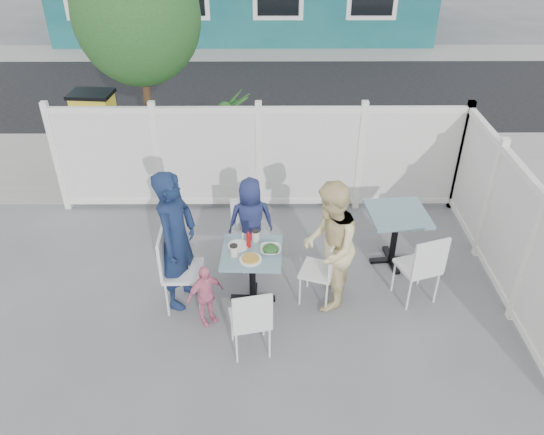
{
  "coord_description": "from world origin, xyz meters",
  "views": [
    {
      "loc": [
        0.25,
        -4.44,
        4.27
      ],
      "look_at": [
        0.28,
        0.72,
        0.9
      ],
      "focal_mm": 35.0,
      "sensor_mm": 36.0,
      "label": 1
    }
  ],
  "objects_px": {
    "utility_cabinet": "(97,129)",
    "chair_back": "(250,227)",
    "chair_right": "(324,266)",
    "spare_table": "(396,224)",
    "man": "(177,240)",
    "main_table": "(252,263)",
    "boy": "(251,221)",
    "woman": "(329,247)",
    "chair_near": "(251,318)",
    "toddler": "(205,295)",
    "chair_left": "(175,265)"
  },
  "relations": [
    {
      "from": "chair_near",
      "to": "chair_left",
      "type": "bearing_deg",
      "value": 126.69
    },
    {
      "from": "utility_cabinet",
      "to": "man",
      "type": "bearing_deg",
      "value": -56.96
    },
    {
      "from": "utility_cabinet",
      "to": "main_table",
      "type": "height_order",
      "value": "utility_cabinet"
    },
    {
      "from": "toddler",
      "to": "chair_near",
      "type": "bearing_deg",
      "value": -79.02
    },
    {
      "from": "utility_cabinet",
      "to": "boy",
      "type": "relative_size",
      "value": 1.0
    },
    {
      "from": "chair_near",
      "to": "woman",
      "type": "bearing_deg",
      "value": 32.39
    },
    {
      "from": "chair_back",
      "to": "chair_left",
      "type": "bearing_deg",
      "value": 23.17
    },
    {
      "from": "man",
      "to": "toddler",
      "type": "xyz_separation_m",
      "value": [
        0.32,
        -0.38,
        -0.47
      ]
    },
    {
      "from": "chair_back",
      "to": "man",
      "type": "distance_m",
      "value": 1.13
    },
    {
      "from": "utility_cabinet",
      "to": "chair_back",
      "type": "height_order",
      "value": "utility_cabinet"
    },
    {
      "from": "chair_left",
      "to": "chair_back",
      "type": "relative_size",
      "value": 1.1
    },
    {
      "from": "chair_left",
      "to": "chair_near",
      "type": "bearing_deg",
      "value": 47.17
    },
    {
      "from": "man",
      "to": "boy",
      "type": "distance_m",
      "value": 1.15
    },
    {
      "from": "chair_right",
      "to": "chair_back",
      "type": "height_order",
      "value": "chair_back"
    },
    {
      "from": "main_table",
      "to": "chair_near",
      "type": "height_order",
      "value": "chair_near"
    },
    {
      "from": "chair_near",
      "to": "chair_right",
      "type": "bearing_deg",
      "value": 34.26
    },
    {
      "from": "toddler",
      "to": "woman",
      "type": "bearing_deg",
      "value": -22.07
    },
    {
      "from": "main_table",
      "to": "chair_near",
      "type": "bearing_deg",
      "value": -89.22
    },
    {
      "from": "spare_table",
      "to": "main_table",
      "type": "bearing_deg",
      "value": -157.68
    },
    {
      "from": "spare_table",
      "to": "toddler",
      "type": "bearing_deg",
      "value": -154.51
    },
    {
      "from": "boy",
      "to": "utility_cabinet",
      "type": "bearing_deg",
      "value": -55.14
    },
    {
      "from": "woman",
      "to": "chair_near",
      "type": "bearing_deg",
      "value": -37.62
    },
    {
      "from": "chair_near",
      "to": "woman",
      "type": "relative_size",
      "value": 0.56
    },
    {
      "from": "chair_right",
      "to": "spare_table",
      "type": "bearing_deg",
      "value": -33.25
    },
    {
      "from": "chair_right",
      "to": "woman",
      "type": "distance_m",
      "value": 0.29
    },
    {
      "from": "chair_left",
      "to": "spare_table",
      "type": "bearing_deg",
      "value": 105.53
    },
    {
      "from": "spare_table",
      "to": "chair_right",
      "type": "bearing_deg",
      "value": -142.56
    },
    {
      "from": "utility_cabinet",
      "to": "toddler",
      "type": "height_order",
      "value": "utility_cabinet"
    },
    {
      "from": "toddler",
      "to": "man",
      "type": "bearing_deg",
      "value": 94.06
    },
    {
      "from": "utility_cabinet",
      "to": "spare_table",
      "type": "xyz_separation_m",
      "value": [
        4.53,
        -2.95,
        -0.0
      ]
    },
    {
      "from": "boy",
      "to": "woman",
      "type": "bearing_deg",
      "value": 128.79
    },
    {
      "from": "chair_back",
      "to": "boy",
      "type": "distance_m",
      "value": 0.08
    },
    {
      "from": "main_table",
      "to": "boy",
      "type": "relative_size",
      "value": 0.61
    },
    {
      "from": "boy",
      "to": "man",
      "type": "bearing_deg",
      "value": 36.26
    },
    {
      "from": "main_table",
      "to": "woman",
      "type": "xyz_separation_m",
      "value": [
        0.86,
        -0.02,
        0.24
      ]
    },
    {
      "from": "spare_table",
      "to": "man",
      "type": "distance_m",
      "value": 2.72
    },
    {
      "from": "man",
      "to": "main_table",
      "type": "bearing_deg",
      "value": -73.79
    },
    {
      "from": "woman",
      "to": "utility_cabinet",
      "type": "bearing_deg",
      "value": -127.51
    },
    {
      "from": "chair_back",
      "to": "spare_table",
      "type": "bearing_deg",
      "value": 156.3
    },
    {
      "from": "utility_cabinet",
      "to": "man",
      "type": "relative_size",
      "value": 0.69
    },
    {
      "from": "utility_cabinet",
      "to": "woman",
      "type": "xyz_separation_m",
      "value": [
        3.61,
        -3.7,
        0.2
      ]
    },
    {
      "from": "chair_right",
      "to": "woman",
      "type": "height_order",
      "value": "woman"
    },
    {
      "from": "utility_cabinet",
      "to": "chair_right",
      "type": "height_order",
      "value": "utility_cabinet"
    },
    {
      "from": "chair_left",
      "to": "man",
      "type": "distance_m",
      "value": 0.29
    },
    {
      "from": "main_table",
      "to": "chair_back",
      "type": "height_order",
      "value": "chair_back"
    },
    {
      "from": "woman",
      "to": "boy",
      "type": "distance_m",
      "value": 1.24
    },
    {
      "from": "chair_right",
      "to": "man",
      "type": "bearing_deg",
      "value": 108.44
    },
    {
      "from": "main_table",
      "to": "woman",
      "type": "relative_size",
      "value": 0.45
    },
    {
      "from": "chair_back",
      "to": "chair_near",
      "type": "bearing_deg",
      "value": 69.66
    },
    {
      "from": "spare_table",
      "to": "chair_back",
      "type": "bearing_deg",
      "value": 178.89
    }
  ]
}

